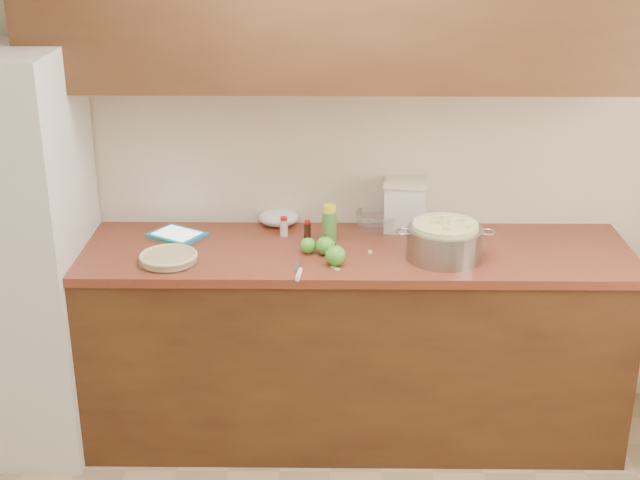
{
  "coord_description": "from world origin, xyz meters",
  "views": [
    {
      "loc": [
        -0.01,
        -2.15,
        2.39
      ],
      "look_at": [
        -0.05,
        1.43,
        0.98
      ],
      "focal_mm": 50.0,
      "sensor_mm": 36.0,
      "label": 1
    }
  ],
  "objects_px": {
    "colander": "(444,241)",
    "tablet": "(177,235)",
    "pie": "(169,258)",
    "flour_canister": "(405,204)"
  },
  "relations": [
    {
      "from": "pie",
      "to": "flour_canister",
      "type": "bearing_deg",
      "value": 22.29
    },
    {
      "from": "colander",
      "to": "flour_canister",
      "type": "relative_size",
      "value": 1.78
    },
    {
      "from": "colander",
      "to": "tablet",
      "type": "relative_size",
      "value": 1.47
    },
    {
      "from": "pie",
      "to": "flour_canister",
      "type": "distance_m",
      "value": 1.12
    },
    {
      "from": "colander",
      "to": "flour_canister",
      "type": "distance_m",
      "value": 0.39
    },
    {
      "from": "pie",
      "to": "flour_canister",
      "type": "relative_size",
      "value": 1.07
    },
    {
      "from": "pie",
      "to": "colander",
      "type": "distance_m",
      "value": 1.17
    },
    {
      "from": "pie",
      "to": "tablet",
      "type": "relative_size",
      "value": 0.89
    },
    {
      "from": "flour_canister",
      "to": "colander",
      "type": "bearing_deg",
      "value": -68.57
    },
    {
      "from": "pie",
      "to": "colander",
      "type": "height_order",
      "value": "colander"
    }
  ]
}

